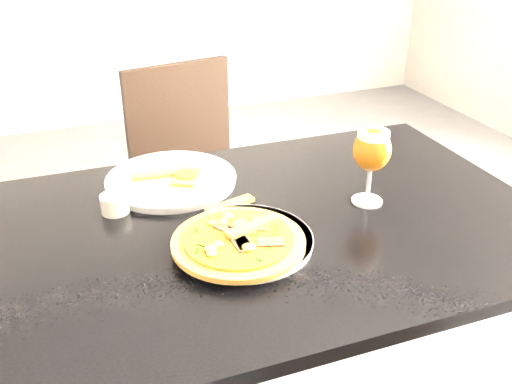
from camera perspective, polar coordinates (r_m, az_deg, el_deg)
name	(u,v)px	position (r m, az deg, el deg)	size (l,w,h in m)	color
dining_table	(272,254)	(1.29, 1.65, -6.21)	(1.21, 0.82, 0.75)	black
chair_far	(196,182)	(2.01, -5.98, 1.03)	(0.47, 0.47, 0.87)	black
plate_main	(245,241)	(1.15, -1.11, -4.91)	(0.27, 0.27, 0.01)	silver
pizza	(239,240)	(1.12, -1.73, -4.85)	(0.27, 0.27, 0.03)	olive
plate_second	(171,180)	(1.41, -8.47, 1.21)	(0.31, 0.31, 0.02)	silver
crust_scraps	(177,176)	(1.39, -7.95, 1.60)	(0.17, 0.11, 0.01)	olive
loose_crust	(230,205)	(1.29, -2.62, -1.30)	(0.12, 0.03, 0.01)	olive
sauce_cup	(115,203)	(1.30, -13.94, -1.06)	(0.06, 0.06, 0.04)	silver
beer_glass	(372,151)	(1.28, 11.53, 4.09)	(0.09, 0.09, 0.18)	silver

